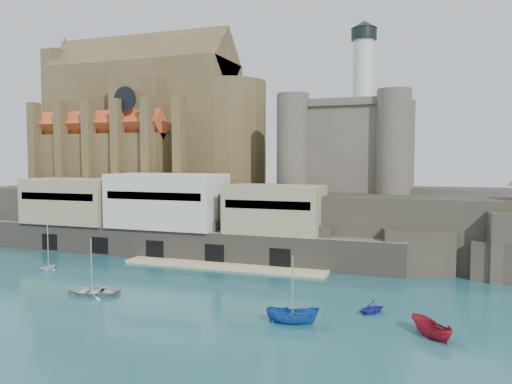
{
  "coord_description": "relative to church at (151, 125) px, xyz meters",
  "views": [
    {
      "loc": [
        29.86,
        -46.37,
        15.42
      ],
      "look_at": [
        1.99,
        32.0,
        9.84
      ],
      "focal_mm": 35.0,
      "sensor_mm": 36.0,
      "label": 1
    }
  ],
  "objects": [
    {
      "name": "ground",
      "position": [
        24.13,
        -41.85,
        -22.13
      ],
      "size": [
        300.0,
        300.0,
        0.0
      ],
      "primitive_type": "plane",
      "color": "#194B53",
      "rests_on": "ground"
    },
    {
      "name": "castle_keep",
      "position": [
        40.21,
        -0.78,
        -3.81
      ],
      "size": [
        21.2,
        21.2,
        29.3
      ],
      "color": "#4D453C",
      "rests_on": "promontory"
    },
    {
      "name": "church",
      "position": [
        0.0,
        0.0,
        0.0
      ],
      "size": [
        47.0,
        25.93,
        30.51
      ],
      "color": "brown",
      "rests_on": "promontory"
    },
    {
      "name": "boat_5",
      "position": [
        54.09,
        -43.33,
        -22.13
      ],
      "size": [
        2.52,
        2.53,
        4.7
      ],
      "primitive_type": "imported",
      "rotation": [
        0.0,
        0.0,
        3.84
      ],
      "color": "maroon",
      "rests_on": "ground"
    },
    {
      "name": "boat_7",
      "position": [
        48.48,
        -38.26,
        -22.13
      ],
      "size": [
        3.1,
        2.99,
        3.11
      ],
      "primitive_type": "imported",
      "rotation": [
        0.0,
        0.0,
        5.58
      ],
      "color": "#22239A",
      "rests_on": "ground"
    },
    {
      "name": "promontory",
      "position": [
        23.94,
        -2.48,
        -17.2
      ],
      "size": [
        100.0,
        36.0,
        10.0
      ],
      "color": "black",
      "rests_on": "ground"
    },
    {
      "name": "boat_2",
      "position": [
        41.87,
        -43.93,
        -22.13
      ],
      "size": [
        2.24,
        2.2,
        5.03
      ],
      "primitive_type": "imported",
      "rotation": [
        0.0,
        0.0,
        1.75
      ],
      "color": "#194B9D",
      "rests_on": "ground"
    },
    {
      "name": "boat_6",
      "position": [
        17.69,
        -41.9,
        -22.13
      ],
      "size": [
        1.95,
        4.7,
        6.38
      ],
      "primitive_type": "imported",
      "rotation": [
        0.0,
        0.0,
        4.85
      ],
      "color": "beige",
      "rests_on": "ground"
    },
    {
      "name": "quay",
      "position": [
        13.94,
        -18.78,
        -16.06
      ],
      "size": [
        70.0,
        12.0,
        13.05
      ],
      "color": "#685F53",
      "rests_on": "ground"
    },
    {
      "name": "boat_4",
      "position": [
        3.81,
        -33.38,
        -22.13
      ],
      "size": [
        2.7,
        1.88,
        2.9
      ],
      "primitive_type": "imported",
      "rotation": [
        0.0,
        0.0,
        2.99
      ],
      "color": "silver",
      "rests_on": "ground"
    }
  ]
}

